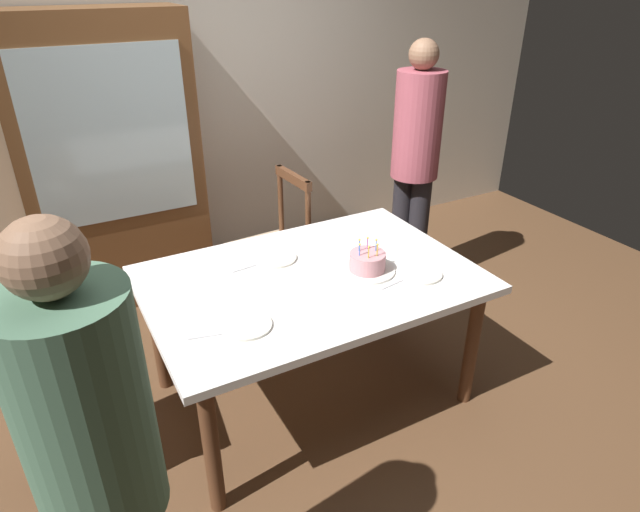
{
  "coord_description": "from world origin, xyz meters",
  "views": [
    {
      "loc": [
        -1.08,
        -2.07,
        2.09
      ],
      "look_at": [
        0.05,
        0.0,
        0.84
      ],
      "focal_mm": 30.55,
      "sensor_mm": 36.0,
      "label": 1
    }
  ],
  "objects_px": {
    "birthday_cake": "(367,263)",
    "chair_spindle_back": "(272,249)",
    "plate_near_guest": "(420,274)",
    "china_cabinet": "(112,167)",
    "plate_far_side": "(276,258)",
    "person_guest": "(415,155)",
    "dining_table": "(311,290)",
    "person_celebrant": "(100,467)",
    "plate_near_celebrant": "(246,325)",
    "chair_upholstered": "(60,380)"
  },
  "relations": [
    {
      "from": "person_celebrant",
      "to": "china_cabinet",
      "type": "relative_size",
      "value": 0.87
    },
    {
      "from": "plate_near_celebrant",
      "to": "plate_near_guest",
      "type": "bearing_deg",
      "value": 0.0
    },
    {
      "from": "chair_upholstered",
      "to": "person_celebrant",
      "type": "bearing_deg",
      "value": -85.01
    },
    {
      "from": "dining_table",
      "to": "birthday_cake",
      "type": "relative_size",
      "value": 5.74
    },
    {
      "from": "plate_near_guest",
      "to": "person_celebrant",
      "type": "relative_size",
      "value": 0.13
    },
    {
      "from": "birthday_cake",
      "to": "chair_spindle_back",
      "type": "xyz_separation_m",
      "value": [
        -0.1,
        0.96,
        -0.33
      ]
    },
    {
      "from": "person_celebrant",
      "to": "person_guest",
      "type": "distance_m",
      "value": 2.83
    },
    {
      "from": "chair_upholstered",
      "to": "chair_spindle_back",
      "type": "bearing_deg",
      "value": 31.03
    },
    {
      "from": "dining_table",
      "to": "plate_near_guest",
      "type": "bearing_deg",
      "value": -27.15
    },
    {
      "from": "plate_far_side",
      "to": "person_celebrant",
      "type": "xyz_separation_m",
      "value": [
        -1.03,
        -1.17,
        0.19
      ]
    },
    {
      "from": "chair_upholstered",
      "to": "person_celebrant",
      "type": "xyz_separation_m",
      "value": [
        0.09,
        -0.97,
        0.41
      ]
    },
    {
      "from": "chair_upholstered",
      "to": "plate_near_guest",
      "type": "bearing_deg",
      "value": -10.15
    },
    {
      "from": "plate_near_celebrant",
      "to": "person_celebrant",
      "type": "relative_size",
      "value": 0.13
    },
    {
      "from": "birthday_cake",
      "to": "chair_spindle_back",
      "type": "bearing_deg",
      "value": 95.94
    },
    {
      "from": "birthday_cake",
      "to": "plate_near_guest",
      "type": "height_order",
      "value": "birthday_cake"
    },
    {
      "from": "plate_near_guest",
      "to": "china_cabinet",
      "type": "distance_m",
      "value": 2.14
    },
    {
      "from": "birthday_cake",
      "to": "plate_far_side",
      "type": "xyz_separation_m",
      "value": [
        -0.35,
        0.34,
        -0.04
      ]
    },
    {
      "from": "dining_table",
      "to": "person_guest",
      "type": "relative_size",
      "value": 0.93
    },
    {
      "from": "chair_spindle_back",
      "to": "china_cabinet",
      "type": "xyz_separation_m",
      "value": [
        -0.81,
        0.69,
        0.49
      ]
    },
    {
      "from": "person_celebrant",
      "to": "china_cabinet",
      "type": "distance_m",
      "value": 2.52
    },
    {
      "from": "chair_spindle_back",
      "to": "person_guest",
      "type": "bearing_deg",
      "value": -7.35
    },
    {
      "from": "plate_near_celebrant",
      "to": "plate_near_guest",
      "type": "height_order",
      "value": "same"
    },
    {
      "from": "dining_table",
      "to": "birthday_cake",
      "type": "height_order",
      "value": "birthday_cake"
    },
    {
      "from": "plate_near_guest",
      "to": "person_celebrant",
      "type": "distance_m",
      "value": 1.74
    },
    {
      "from": "birthday_cake",
      "to": "plate_near_celebrant",
      "type": "distance_m",
      "value": 0.73
    },
    {
      "from": "plate_near_celebrant",
      "to": "china_cabinet",
      "type": "relative_size",
      "value": 0.12
    },
    {
      "from": "chair_spindle_back",
      "to": "plate_near_guest",
      "type": "bearing_deg",
      "value": -74.36
    },
    {
      "from": "dining_table",
      "to": "china_cabinet",
      "type": "distance_m",
      "value": 1.71
    },
    {
      "from": "plate_near_celebrant",
      "to": "chair_spindle_back",
      "type": "relative_size",
      "value": 0.23
    },
    {
      "from": "plate_far_side",
      "to": "china_cabinet",
      "type": "distance_m",
      "value": 1.44
    },
    {
      "from": "birthday_cake",
      "to": "dining_table",
      "type": "bearing_deg",
      "value": 160.99
    },
    {
      "from": "dining_table",
      "to": "plate_near_guest",
      "type": "height_order",
      "value": "plate_near_guest"
    },
    {
      "from": "plate_near_guest",
      "to": "chair_spindle_back",
      "type": "height_order",
      "value": "chair_spindle_back"
    },
    {
      "from": "chair_spindle_back",
      "to": "plate_near_celebrant",
      "type": "bearing_deg",
      "value": -118.64
    },
    {
      "from": "chair_spindle_back",
      "to": "person_celebrant",
      "type": "distance_m",
      "value": 2.25
    },
    {
      "from": "plate_near_celebrant",
      "to": "chair_upholstered",
      "type": "relative_size",
      "value": 0.23
    },
    {
      "from": "dining_table",
      "to": "chair_upholstered",
      "type": "relative_size",
      "value": 1.69
    },
    {
      "from": "plate_near_celebrant",
      "to": "plate_far_side",
      "type": "height_order",
      "value": "same"
    },
    {
      "from": "chair_upholstered",
      "to": "person_guest",
      "type": "xyz_separation_m",
      "value": [
        2.38,
        0.69,
        0.45
      ]
    },
    {
      "from": "chair_spindle_back",
      "to": "person_guest",
      "type": "height_order",
      "value": "person_guest"
    },
    {
      "from": "dining_table",
      "to": "plate_far_side",
      "type": "relative_size",
      "value": 7.3
    },
    {
      "from": "chair_upholstered",
      "to": "plate_near_celebrant",
      "type": "bearing_deg",
      "value": -21.77
    },
    {
      "from": "plate_far_side",
      "to": "person_celebrant",
      "type": "relative_size",
      "value": 0.13
    },
    {
      "from": "dining_table",
      "to": "plate_near_guest",
      "type": "distance_m",
      "value": 0.55
    },
    {
      "from": "chair_spindle_back",
      "to": "dining_table",
      "type": "bearing_deg",
      "value": -100.98
    },
    {
      "from": "birthday_cake",
      "to": "chair_spindle_back",
      "type": "relative_size",
      "value": 0.29
    },
    {
      "from": "birthday_cake",
      "to": "plate_near_guest",
      "type": "distance_m",
      "value": 0.27
    },
    {
      "from": "plate_far_side",
      "to": "china_cabinet",
      "type": "xyz_separation_m",
      "value": [
        -0.56,
        1.31,
        0.2
      ]
    },
    {
      "from": "plate_far_side",
      "to": "person_guest",
      "type": "xyz_separation_m",
      "value": [
        1.27,
        0.49,
        0.23
      ]
    },
    {
      "from": "birthday_cake",
      "to": "china_cabinet",
      "type": "bearing_deg",
      "value": 118.89
    }
  ]
}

